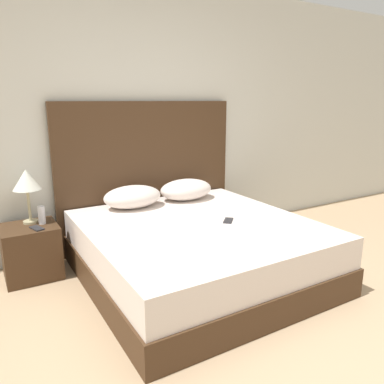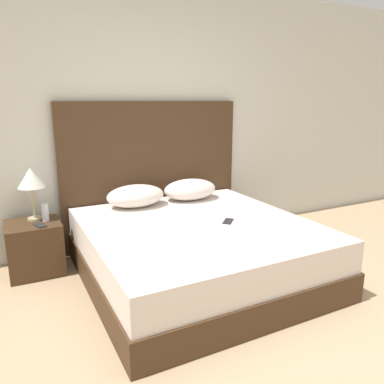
{
  "view_description": "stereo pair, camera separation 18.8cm",
  "coord_description": "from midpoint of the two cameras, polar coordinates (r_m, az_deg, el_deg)",
  "views": [
    {
      "loc": [
        -1.48,
        -1.24,
        1.52
      ],
      "look_at": [
        0.11,
        1.44,
        0.75
      ],
      "focal_mm": 35.0,
      "sensor_mm": 36.0,
      "label": 1
    },
    {
      "loc": [
        -1.31,
        -1.34,
        1.52
      ],
      "look_at": [
        0.11,
        1.44,
        0.75
      ],
      "focal_mm": 35.0,
      "sensor_mm": 36.0,
      "label": 2
    }
  ],
  "objects": [
    {
      "name": "nightstand",
      "position": [
        3.63,
        -21.45,
        -7.9
      ],
      "size": [
        0.46,
        0.44,
        0.46
      ],
      "color": "#422B19",
      "rests_on": "ground_plane"
    },
    {
      "name": "bed",
      "position": [
        3.29,
        2.43,
        -8.87
      ],
      "size": [
        1.85,
        1.94,
        0.5
      ],
      "color": "#422B19",
      "rests_on": "ground_plane"
    },
    {
      "name": "phone_on_nightstand",
      "position": [
        3.45,
        -20.76,
        -4.75
      ],
      "size": [
        0.11,
        0.16,
        0.01
      ],
      "color": "#232328",
      "rests_on": "nightstand"
    },
    {
      "name": "pillow_right",
      "position": [
        3.93,
        1.07,
        0.39
      ],
      "size": [
        0.57,
        0.39,
        0.21
      ],
      "color": "silver",
      "rests_on": "bed"
    },
    {
      "name": "wall_back",
      "position": [
        3.96,
        -6.66,
        11.34
      ],
      "size": [
        10.0,
        0.06,
        2.7
      ],
      "color": "silver",
      "rests_on": "ground_plane"
    },
    {
      "name": "ground_plane",
      "position": [
        2.43,
        17.29,
        -25.47
      ],
      "size": [
        16.0,
        16.0,
        0.0
      ],
      "primitive_type": "plane",
      "color": "tan"
    },
    {
      "name": "toiletry_bottle",
      "position": [
        3.55,
        -20.07,
        -2.94
      ],
      "size": [
        0.06,
        0.06,
        0.16
      ],
      "color": "silver",
      "rests_on": "nightstand"
    },
    {
      "name": "pillow_left",
      "position": [
        3.69,
        -7.15,
        -0.6
      ],
      "size": [
        0.57,
        0.39,
        0.21
      ],
      "color": "silver",
      "rests_on": "bed"
    },
    {
      "name": "phone_on_bed",
      "position": [
        3.25,
        7.18,
        -4.45
      ],
      "size": [
        0.15,
        0.16,
        0.01
      ],
      "color": "#232328",
      "rests_on": "bed"
    },
    {
      "name": "headboard",
      "position": [
        4.01,
        -4.52,
        2.81
      ],
      "size": [
        1.95,
        0.05,
        1.51
      ],
      "color": "#422B19",
      "rests_on": "ground_plane"
    },
    {
      "name": "table_lamp",
      "position": [
        3.55,
        -21.94,
        1.78
      ],
      "size": [
        0.23,
        0.23,
        0.48
      ],
      "color": "tan",
      "rests_on": "nightstand"
    }
  ]
}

